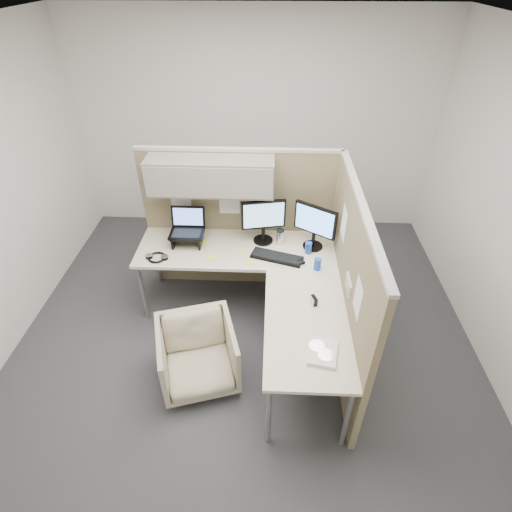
{
  "coord_description": "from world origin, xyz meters",
  "views": [
    {
      "loc": [
        0.23,
        -2.7,
        3.08
      ],
      "look_at": [
        0.1,
        0.25,
        0.85
      ],
      "focal_mm": 28.0,
      "sensor_mm": 36.0,
      "label": 1
    }
  ],
  "objects_px": {
    "desk": "(258,278)",
    "keyboard": "(277,257)",
    "monitor_left": "(263,218)",
    "office_chair": "(198,352)"
  },
  "relations": [
    {
      "from": "desk",
      "to": "keyboard",
      "type": "distance_m",
      "value": 0.31
    },
    {
      "from": "keyboard",
      "to": "monitor_left",
      "type": "bearing_deg",
      "value": 133.6
    },
    {
      "from": "office_chair",
      "to": "monitor_left",
      "type": "distance_m",
      "value": 1.43
    },
    {
      "from": "desk",
      "to": "keyboard",
      "type": "relative_size",
      "value": 3.99
    },
    {
      "from": "monitor_left",
      "to": "keyboard",
      "type": "bearing_deg",
      "value": -75.01
    },
    {
      "from": "desk",
      "to": "keyboard",
      "type": "bearing_deg",
      "value": 56.08
    },
    {
      "from": "office_chair",
      "to": "keyboard",
      "type": "xyz_separation_m",
      "value": [
        0.67,
        0.86,
        0.41
      ]
    },
    {
      "from": "office_chair",
      "to": "monitor_left",
      "type": "xyz_separation_m",
      "value": [
        0.53,
        1.14,
        0.67
      ]
    },
    {
      "from": "desk",
      "to": "monitor_left",
      "type": "height_order",
      "value": "monitor_left"
    },
    {
      "from": "keyboard",
      "to": "office_chair",
      "type": "bearing_deg",
      "value": -110.79
    }
  ]
}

